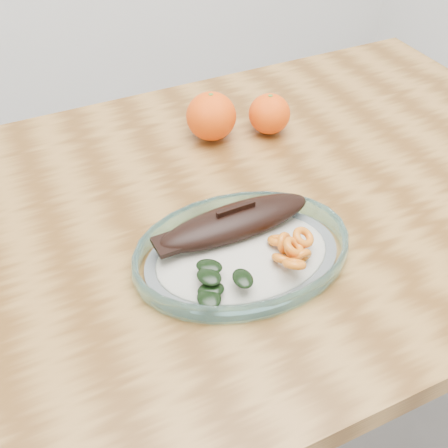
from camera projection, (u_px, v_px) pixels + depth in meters
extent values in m
plane|color=slate|center=(244.00, 429.00, 1.41)|extent=(3.00, 3.00, 0.00)
cube|color=brown|center=(255.00, 205.00, 0.92)|extent=(1.20, 0.80, 0.04)
cylinder|color=brown|center=(363.00, 185.00, 1.58)|extent=(0.06, 0.06, 0.71)
ellipsoid|color=white|center=(242.00, 257.00, 0.80)|extent=(0.60, 0.45, 0.01)
torus|color=#96E2E8|center=(242.00, 252.00, 0.79)|extent=(0.61, 0.61, 0.03)
ellipsoid|color=beige|center=(242.00, 248.00, 0.78)|extent=(0.53, 0.39, 0.02)
ellipsoid|color=black|center=(236.00, 213.00, 0.80)|extent=(0.24, 0.07, 0.04)
ellipsoid|color=black|center=(236.00, 217.00, 0.80)|extent=(0.20, 0.06, 0.02)
cube|color=black|center=(169.00, 235.00, 0.76)|extent=(0.05, 0.04, 0.01)
cube|color=black|center=(236.00, 203.00, 0.79)|extent=(0.06, 0.01, 0.02)
torus|color=orange|center=(279.00, 232.00, 0.78)|extent=(0.04, 0.04, 0.03)
torus|color=orange|center=(286.00, 235.00, 0.78)|extent=(0.03, 0.04, 0.04)
torus|color=orange|center=(284.00, 251.00, 0.75)|extent=(0.04, 0.03, 0.04)
torus|color=orange|center=(295.00, 236.00, 0.77)|extent=(0.04, 0.04, 0.04)
torus|color=orange|center=(302.00, 249.00, 0.76)|extent=(0.04, 0.03, 0.04)
torus|color=orange|center=(296.00, 242.00, 0.77)|extent=(0.04, 0.04, 0.03)
torus|color=orange|center=(295.00, 255.00, 0.73)|extent=(0.04, 0.04, 0.03)
torus|color=orange|center=(304.00, 229.00, 0.77)|extent=(0.04, 0.04, 0.03)
torus|color=orange|center=(295.00, 238.00, 0.75)|extent=(0.05, 0.05, 0.03)
ellipsoid|color=black|center=(209.00, 290.00, 0.70)|extent=(0.03, 0.04, 0.01)
ellipsoid|color=black|center=(211.00, 282.00, 0.71)|extent=(0.04, 0.03, 0.01)
ellipsoid|color=black|center=(209.00, 268.00, 0.72)|extent=(0.04, 0.04, 0.01)
ellipsoid|color=black|center=(209.00, 258.00, 0.73)|extent=(0.04, 0.04, 0.01)
ellipsoid|color=black|center=(243.00, 270.00, 0.72)|extent=(0.03, 0.04, 0.01)
sphere|color=#FF3D05|center=(211.00, 116.00, 1.01)|extent=(0.09, 0.09, 0.09)
sphere|color=#FF3D05|center=(269.00, 114.00, 1.03)|extent=(0.08, 0.08, 0.08)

